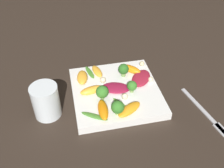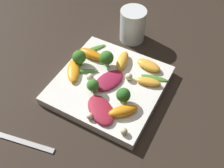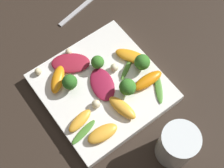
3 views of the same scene
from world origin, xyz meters
TOP-DOWN VIEW (x-y plane):
  - ground_plane at (0.00, 0.00)m, footprint 2.40×2.40m
  - plate at (0.00, 0.00)m, footprint 0.25×0.25m
  - drinking_glass at (0.20, 0.03)m, footprint 0.07×0.07m
  - fork at (-0.23, 0.13)m, footprint 0.05×0.19m
  - radicchio_leaf_0 at (-0.08, -0.03)m, footprint 0.09×0.10m
  - radicchio_leaf_1 at (0.00, 0.00)m, footprint 0.09×0.07m
  - orange_segment_0 at (0.05, 0.08)m, footprint 0.03×0.07m
  - orange_segment_1 at (0.04, -0.09)m, footprint 0.04×0.06m
  - orange_segment_2 at (0.09, -0.07)m, footprint 0.04×0.07m
  - orange_segment_3 at (-0.07, -0.07)m, footprint 0.07×0.07m
  - orange_segment_4 at (0.07, -0.00)m, footprint 0.07×0.04m
  - orange_segment_5 at (-0.02, 0.09)m, footprint 0.08×0.07m
  - broccoli_floret_0 at (-0.04, 0.02)m, footprint 0.03×0.03m
  - broccoli_floret_1 at (0.05, 0.03)m, footprint 0.04×0.04m
  - broccoli_floret_2 at (-0.04, -0.06)m, footprint 0.03×0.03m
  - broccoli_floret_3 at (0.02, 0.10)m, footprint 0.03×0.03m
  - arugula_sprig_0 at (0.00, 0.07)m, footprint 0.04×0.06m
  - arugula_sprig_1 at (0.08, 0.09)m, footprint 0.07×0.05m
  - arugula_sprig_2 at (0.06, -0.09)m, footprint 0.03×0.07m
  - macadamia_nut_0 at (0.03, -0.04)m, footprint 0.02×0.02m
  - macadamia_nut_1 at (-0.11, -0.01)m, footprint 0.02×0.02m
  - macadamia_nut_2 at (-0.11, -0.10)m, footprint 0.02×0.02m
  - macadamia_nut_3 at (-0.02, 0.04)m, footprint 0.02×0.02m

SIDE VIEW (x-z plane):
  - ground_plane at x=0.00m, z-range 0.00..0.00m
  - fork at x=-0.23m, z-range 0.00..0.01m
  - plate at x=0.00m, z-range 0.00..0.02m
  - arugula_sprig_2 at x=0.06m, z-range 0.02..0.03m
  - arugula_sprig_1 at x=0.08m, z-range 0.02..0.03m
  - arugula_sprig_0 at x=0.00m, z-range 0.02..0.03m
  - radicchio_leaf_1 at x=0.00m, z-range 0.02..0.03m
  - radicchio_leaf_0 at x=-0.08m, z-range 0.02..0.04m
  - orange_segment_1 at x=0.04m, z-range 0.02..0.04m
  - orange_segment_5 at x=-0.02m, z-range 0.02..0.04m
  - macadamia_nut_1 at x=-0.11m, z-range 0.02..0.04m
  - macadamia_nut_2 at x=-0.11m, z-range 0.02..0.04m
  - orange_segment_2 at x=0.09m, z-range 0.02..0.04m
  - macadamia_nut_3 at x=-0.02m, z-range 0.02..0.04m
  - macadamia_nut_0 at x=0.03m, z-range 0.02..0.04m
  - orange_segment_4 at x=0.07m, z-range 0.02..0.04m
  - orange_segment_0 at x=0.05m, z-range 0.02..0.04m
  - orange_segment_3 at x=-0.07m, z-range 0.02..0.04m
  - broccoli_floret_0 at x=-0.04m, z-range 0.03..0.06m
  - drinking_glass at x=0.20m, z-range 0.00..0.10m
  - broccoli_floret_3 at x=0.02m, z-range 0.03..0.07m
  - broccoli_floret_2 at x=-0.04m, z-range 0.03..0.07m
  - broccoli_floret_1 at x=0.05m, z-range 0.03..0.07m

